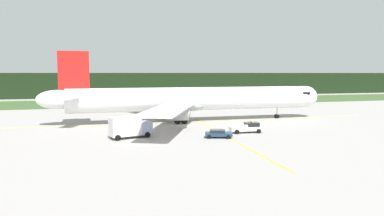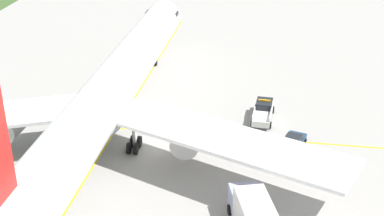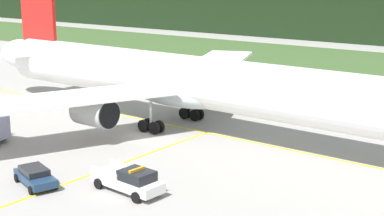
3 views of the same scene
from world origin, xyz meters
The scene contains 7 objects.
ground centered at (0.00, 0.00, 0.00)m, with size 320.00×320.00×0.00m, color gray.
grass_verge centered at (0.00, 54.74, 0.02)m, with size 320.00×31.91×0.04m, color #375127.
taxiway_centerline_main centered at (3.13, 4.44, 0.00)m, with size 82.24×0.30×0.01m, color yellow.
taxiway_centerline_spur centered at (3.58, -14.95, 0.00)m, with size 38.84×0.30×0.01m, color yellow.
airliner centered at (2.33, 4.45, 4.70)m, with size 60.44×48.45×14.47m.
ops_pickup_truck centered at (8.43, -11.23, 0.90)m, with size 5.81×2.53×1.94m.
staff_car centered at (2.07, -14.28, 0.70)m, with size 4.61×3.01×1.30m.
Camera 3 is at (34.23, -38.24, 14.84)m, focal length 53.11 mm.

